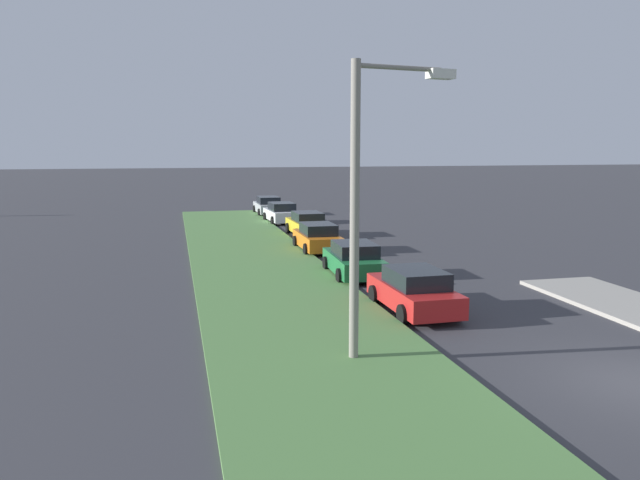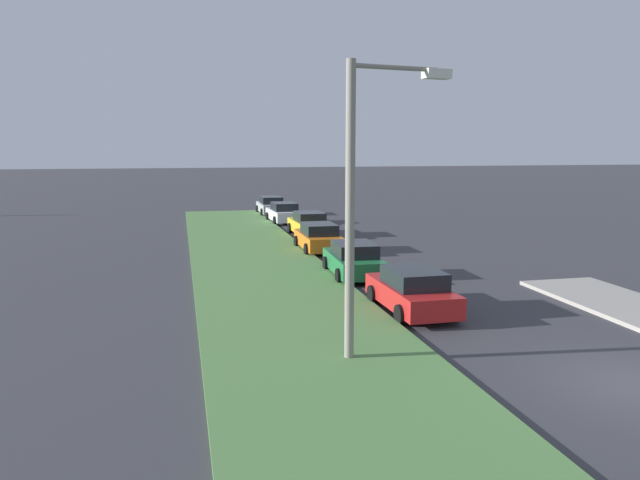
{
  "view_description": "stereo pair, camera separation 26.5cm",
  "coord_description": "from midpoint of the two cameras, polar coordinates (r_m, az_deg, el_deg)",
  "views": [
    {
      "loc": [
        -11.4,
        10.42,
        5.43
      ],
      "look_at": [
        14.63,
        4.21,
        1.34
      ],
      "focal_mm": 34.39,
      "sensor_mm": 36.0,
      "label": 1
    },
    {
      "loc": [
        -11.46,
        10.16,
        5.43
      ],
      "look_at": [
        14.63,
        4.21,
        1.34
      ],
      "focal_mm": 34.39,
      "sensor_mm": 36.0,
      "label": 2
    }
  ],
  "objects": [
    {
      "name": "grass_median",
      "position": [
        22.37,
        -3.5,
        -5.23
      ],
      "size": [
        60.0,
        6.0,
        0.12
      ],
      "primitive_type": "cube",
      "color": "#517F42",
      "rests_on": "ground"
    },
    {
      "name": "parked_car_orange",
      "position": [
        32.06,
        0.1,
        0.23
      ],
      "size": [
        4.31,
        2.03,
        1.47
      ],
      "rotation": [
        0.0,
        0.0,
        0.0
      ],
      "color": "orange",
      "rests_on": "ground"
    },
    {
      "name": "ground",
      "position": [
        16.31,
        27.98,
        -11.82
      ],
      "size": [
        300.0,
        300.0,
        0.0
      ],
      "primitive_type": "plane",
      "color": "#38383D"
    },
    {
      "name": "parked_car_white",
      "position": [
        44.1,
        -3.22,
        2.54
      ],
      "size": [
        4.39,
        2.19,
        1.47
      ],
      "rotation": [
        0.0,
        0.0,
        0.05
      ],
      "color": "silver",
      "rests_on": "ground"
    },
    {
      "name": "parked_car_red",
      "position": [
        20.52,
        8.93,
        -4.71
      ],
      "size": [
        4.33,
        2.07,
        1.47
      ],
      "rotation": [
        0.0,
        0.0,
        0.01
      ],
      "color": "red",
      "rests_on": "ground"
    },
    {
      "name": "parked_car_yellow",
      "position": [
        37.66,
        -0.85,
        1.49
      ],
      "size": [
        4.35,
        2.11,
        1.47
      ],
      "rotation": [
        0.0,
        0.0,
        0.03
      ],
      "color": "gold",
      "rests_on": "ground"
    },
    {
      "name": "streetlight",
      "position": [
        15.23,
        4.53,
        4.72
      ],
      "size": [
        0.76,
        2.86,
        7.5
      ],
      "color": "gray",
      "rests_on": "ground"
    },
    {
      "name": "parked_car_green",
      "position": [
        25.81,
        3.43,
        -1.86
      ],
      "size": [
        4.37,
        2.16,
        1.47
      ],
      "rotation": [
        0.0,
        0.0,
        -0.04
      ],
      "color": "#1E6B38",
      "rests_on": "ground"
    },
    {
      "name": "parked_car_silver",
      "position": [
        49.51,
        -4.44,
        3.2
      ],
      "size": [
        4.32,
        2.06,
        1.47
      ],
      "rotation": [
        0.0,
        0.0,
        0.01
      ],
      "color": "#B2B5BA",
      "rests_on": "ground"
    }
  ]
}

